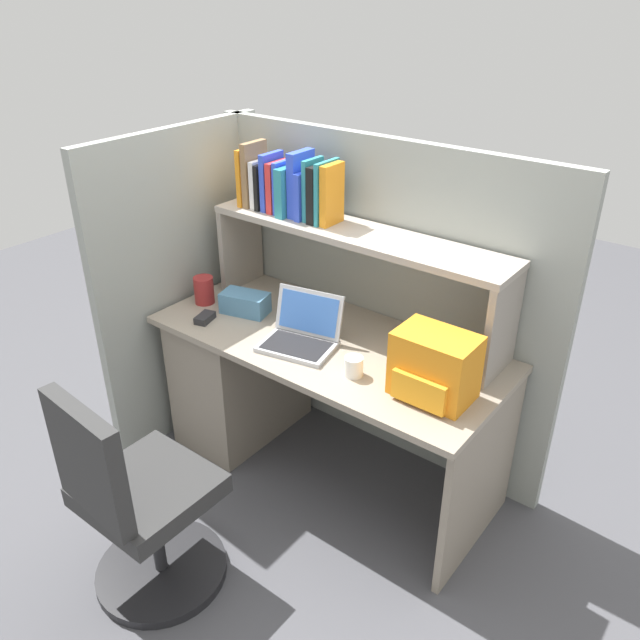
# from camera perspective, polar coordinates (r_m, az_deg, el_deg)

# --- Properties ---
(ground_plane) EXTENTS (8.00, 8.00, 0.00)m
(ground_plane) POSITION_cam_1_polar(r_m,az_deg,el_deg) (3.25, 0.56, -12.99)
(ground_plane) COLOR #4C4C51
(desk) EXTENTS (1.60, 0.70, 0.73)m
(desk) POSITION_cam_1_polar(r_m,az_deg,el_deg) (3.20, -4.98, -4.66)
(desk) COLOR gray
(desk) RESTS_ON ground_plane
(cubicle_partition_rear) EXTENTS (1.84, 0.05, 1.55)m
(cubicle_partition_rear) POSITION_cam_1_polar(r_m,az_deg,el_deg) (3.07, 4.92, 1.78)
(cubicle_partition_rear) COLOR #939991
(cubicle_partition_rear) RESTS_ON ground_plane
(cubicle_partition_left) EXTENTS (0.05, 1.06, 1.55)m
(cubicle_partition_left) POSITION_cam_1_polar(r_m,az_deg,el_deg) (3.29, -11.79, 3.16)
(cubicle_partition_left) COLOR #939991
(cubicle_partition_left) RESTS_ON ground_plane
(overhead_hutch) EXTENTS (1.44, 0.28, 0.45)m
(overhead_hutch) POSITION_cam_1_polar(r_m,az_deg,el_deg) (2.81, 3.15, 6.09)
(overhead_hutch) COLOR gray
(overhead_hutch) RESTS_ON desk
(reference_books_on_shelf) EXTENTS (0.51, 0.19, 0.30)m
(reference_books_on_shelf) POSITION_cam_1_polar(r_m,az_deg,el_deg) (2.95, -2.75, 11.82)
(reference_books_on_shelf) COLOR orange
(reference_books_on_shelf) RESTS_ON overhead_hutch
(laptop) EXTENTS (0.36, 0.32, 0.22)m
(laptop) POSITION_cam_1_polar(r_m,az_deg,el_deg) (2.76, -1.64, -1.24)
(laptop) COLOR #B7BABF
(laptop) RESTS_ON desk
(backpack) EXTENTS (0.30, 0.23, 0.26)m
(backpack) POSITION_cam_1_polar(r_m,az_deg,el_deg) (2.43, 10.11, -4.13)
(backpack) COLOR orange
(backpack) RESTS_ON desk
(computer_mouse) EXTENTS (0.09, 0.12, 0.03)m
(computer_mouse) POSITION_cam_1_polar(r_m,az_deg,el_deg) (3.01, -10.21, 0.19)
(computer_mouse) COLOR #262628
(computer_mouse) RESTS_ON desk
(paper_cup) EXTENTS (0.08, 0.08, 0.08)m
(paper_cup) POSITION_cam_1_polar(r_m,az_deg,el_deg) (2.56, 3.02, -4.15)
(paper_cup) COLOR white
(paper_cup) RESTS_ON desk
(tissue_box) EXTENTS (0.24, 0.17, 0.10)m
(tissue_box) POSITION_cam_1_polar(r_m,az_deg,el_deg) (3.04, -6.69, 1.52)
(tissue_box) COLOR teal
(tissue_box) RESTS_ON desk
(snack_canister) EXTENTS (0.10, 0.10, 0.13)m
(snack_canister) POSITION_cam_1_polar(r_m,az_deg,el_deg) (3.16, -10.29, 2.64)
(snack_canister) COLOR maroon
(snack_canister) RESTS_ON desk
(office_chair) EXTENTS (0.52, 0.52, 0.93)m
(office_chair) POSITION_cam_1_polar(r_m,az_deg,el_deg) (2.57, -15.91, -15.88)
(office_chair) COLOR black
(office_chair) RESTS_ON ground_plane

